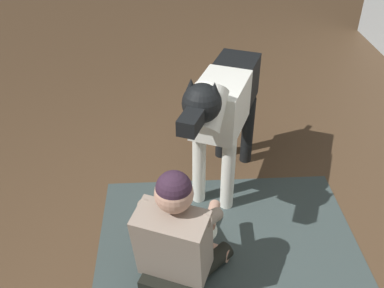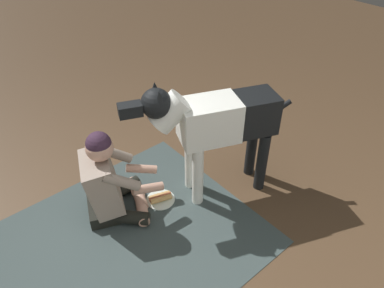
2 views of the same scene
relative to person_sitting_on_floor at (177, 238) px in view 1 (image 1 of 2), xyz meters
name	(u,v)px [view 1 (image 1 of 2)]	position (x,y,z in m)	size (l,w,h in m)	color
person_sitting_on_floor	(177,238)	(0.00, 0.00, 0.00)	(0.70, 0.62, 0.83)	black
large_dog	(223,105)	(-0.83, 0.35, 0.39)	(1.34, 0.66, 1.13)	white
hot_dog_on_plate	(199,228)	(-0.38, 0.16, -0.31)	(0.25, 0.25, 0.06)	white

